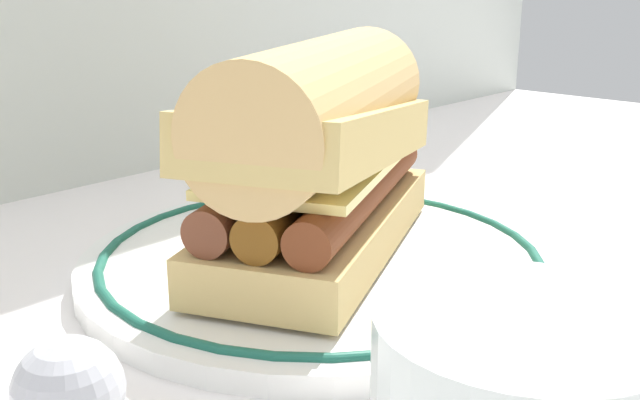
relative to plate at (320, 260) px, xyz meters
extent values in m
plane|color=white|center=(-0.02, -0.03, -0.01)|extent=(1.50, 1.50, 0.00)
cylinder|color=white|center=(0.00, 0.00, 0.00)|extent=(0.28, 0.28, 0.01)
torus|color=#195947|center=(0.00, 0.00, 0.00)|extent=(0.26, 0.26, 0.01)
cube|color=tan|center=(0.00, 0.00, 0.02)|extent=(0.22, 0.16, 0.03)
cylinder|color=brown|center=(0.01, -0.02, 0.05)|extent=(0.19, 0.10, 0.02)
cylinder|color=brown|center=(0.00, 0.00, 0.05)|extent=(0.19, 0.10, 0.02)
cylinder|color=brown|center=(-0.01, 0.02, 0.05)|extent=(0.19, 0.10, 0.02)
cube|color=#EAD67A|center=(0.00, 0.00, 0.06)|extent=(0.19, 0.14, 0.01)
cube|color=tan|center=(0.00, 0.00, 0.08)|extent=(0.22, 0.16, 0.05)
cylinder|color=tan|center=(0.00, 0.00, 0.09)|extent=(0.22, 0.15, 0.07)
sphere|color=silver|center=(-0.21, -0.10, 0.05)|extent=(0.03, 0.03, 0.03)
camera|label=1|loc=(-0.30, -0.28, 0.16)|focal=42.09mm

